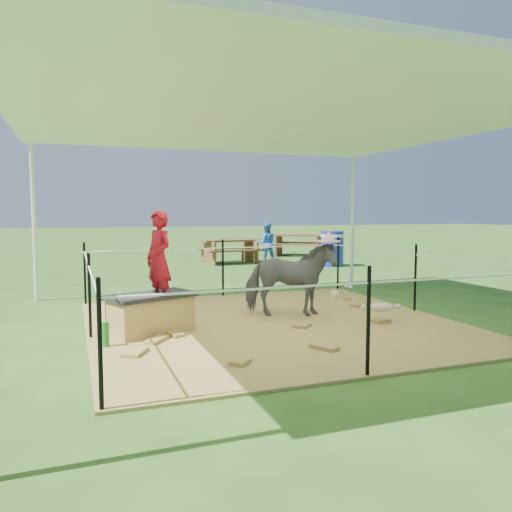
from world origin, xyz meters
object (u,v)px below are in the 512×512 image
object	(u,v)px
green_bottle	(106,334)
straw_bale	(151,315)
picnic_table_far	(298,245)
distant_person	(266,243)
foal	(382,305)
trash_barrel	(332,249)
picnic_table_near	(230,251)
woman	(159,250)
pony	(290,279)

from	to	relation	value
green_bottle	straw_bale	bearing A→B (deg)	39.29
picnic_table_far	distant_person	distance (m)	2.97
straw_bale	green_bottle	distance (m)	0.71
foal	trash_barrel	distance (m)	7.23
straw_bale	picnic_table_near	xyz separation A→B (m)	(3.39, 7.81, 0.10)
trash_barrel	picnic_table_far	size ratio (longest dim) A/B	0.55
woman	green_bottle	xyz separation A→B (m)	(-0.65, -0.45, -0.85)
green_bottle	pony	bearing A→B (deg)	16.76
foal	distant_person	bearing A→B (deg)	96.47
straw_bale	green_bottle	size ratio (longest dim) A/B	3.60
straw_bale	trash_barrel	world-z (taller)	trash_barrel
woman	picnic_table_near	xyz separation A→B (m)	(3.29, 7.81, -0.67)
green_bottle	picnic_table_far	size ratio (longest dim) A/B	0.15
straw_bale	pony	world-z (taller)	pony
green_bottle	foal	size ratio (longest dim) A/B	0.30
woman	picnic_table_near	world-z (taller)	woman
woman	foal	distance (m)	2.91
pony	foal	distance (m)	1.27
picnic_table_near	distant_person	xyz separation A→B (m)	(0.90, -0.62, 0.25)
straw_bale	distant_person	size ratio (longest dim) A/B	0.80
picnic_table_near	distant_person	bearing A→B (deg)	-38.93
trash_barrel	picnic_table_near	size ratio (longest dim) A/B	0.58
straw_bale	foal	world-z (taller)	foal
trash_barrel	distant_person	distance (m)	1.87
picnic_table_near	picnic_table_far	bearing A→B (deg)	23.79
foal	picnic_table_near	bearing A→B (deg)	103.29
straw_bale	picnic_table_far	bearing A→B (deg)	56.01
foal	straw_bale	bearing A→B (deg)	-173.52
distant_person	picnic_table_far	bearing A→B (deg)	-122.57
trash_barrel	picnic_table_near	world-z (taller)	trash_barrel
picnic_table_near	pony	bearing A→B (deg)	-105.07
foal	trash_barrel	world-z (taller)	trash_barrel
straw_bale	picnic_table_near	size ratio (longest dim) A/B	0.58
woman	green_bottle	distance (m)	1.16
trash_barrel	picnic_table_far	bearing A→B (deg)	80.93
straw_bale	picnic_table_near	distance (m)	8.52
picnic_table_near	picnic_table_far	distance (m)	3.29
green_bottle	picnic_table_far	world-z (taller)	picnic_table_far
picnic_table_near	picnic_table_far	world-z (taller)	picnic_table_far
straw_bale	picnic_table_far	size ratio (longest dim) A/B	0.54
green_bottle	picnic_table_near	distance (m)	9.16
distant_person	pony	bearing A→B (deg)	81.57
pony	picnic_table_near	distance (m)	7.65
picnic_table_far	distant_person	xyz separation A→B (m)	(-2.02, -2.16, 0.23)
green_bottle	picnic_table_near	xyz separation A→B (m)	(3.94, 8.26, 0.18)
trash_barrel	picnic_table_near	xyz separation A→B (m)	(-2.39, 1.74, -0.14)
green_bottle	picnic_table_far	distance (m)	11.96
straw_bale	distant_person	xyz separation A→B (m)	(4.29, 7.19, 0.35)
green_bottle	pony	distance (m)	2.63
distant_person	trash_barrel	bearing A→B (deg)	153.71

